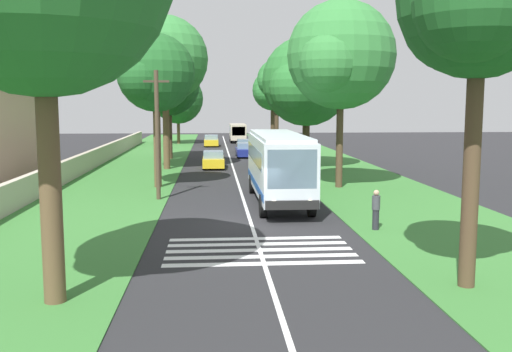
{
  "coord_description": "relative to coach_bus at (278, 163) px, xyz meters",
  "views": [
    {
      "loc": [
        -25.04,
        1.67,
        5.31
      ],
      "look_at": [
        4.27,
        -0.54,
        1.6
      ],
      "focal_mm": 40.28,
      "sensor_mm": 36.0,
      "label": 1
    }
  ],
  "objects": [
    {
      "name": "roadside_tree_right_4",
      "position": [
        34.75,
        -3.65,
        5.75
      ],
      "size": [
        5.45,
        4.47,
        10.26
      ],
      "color": "#3D2D1E",
      "rests_on": "grass_verge_right"
    },
    {
      "name": "roadside_tree_right_3",
      "position": [
        -14.59,
        -3.72,
        5.89
      ],
      "size": [
        5.69,
        4.5,
        10.44
      ],
      "color": "#4C3826",
      "rests_on": "grass_verge_right"
    },
    {
      "name": "grass_verge_right",
      "position": [
        9.7,
        -6.4,
        -2.13
      ],
      "size": [
        120.0,
        8.0,
        0.04
      ],
      "primitive_type": "cube",
      "color": "#387533",
      "rests_on": "ground"
    },
    {
      "name": "roadside_tree_left_4",
      "position": [
        6.29,
        7.07,
        4.95
      ],
      "size": [
        5.46,
        4.87,
        9.63
      ],
      "color": "brown",
      "rests_on": "grass_verge_left"
    },
    {
      "name": "zebra_crossing",
      "position": [
        -9.97,
        1.8,
        -2.14
      ],
      "size": [
        4.05,
        6.8,
        0.01
      ],
      "color": "silver",
      "rests_on": "ground"
    },
    {
      "name": "trailing_car_3",
      "position": [
        41.9,
        3.66,
        -1.48
      ],
      "size": [
        4.3,
        1.78,
        1.43
      ],
      "color": "gold",
      "rests_on": "ground"
    },
    {
      "name": "trailing_car_1",
      "position": [
        27.01,
        0.25,
        -1.48
      ],
      "size": [
        4.3,
        1.78,
        1.43
      ],
      "color": "navy",
      "rests_on": "ground"
    },
    {
      "name": "pedestrian",
      "position": [
        -7.08,
        -3.34,
        -1.24
      ],
      "size": [
        0.34,
        0.34,
        1.69
      ],
      "color": "#26262D",
      "rests_on": "grass_verge_right"
    },
    {
      "name": "trailing_car_0",
      "position": [
        17.22,
        3.43,
        -1.48
      ],
      "size": [
        4.3,
        1.78,
        1.43
      ],
      "color": "gold",
      "rests_on": "ground"
    },
    {
      "name": "trailing_car_2",
      "position": [
        32.6,
        -0.04,
        -1.48
      ],
      "size": [
        4.3,
        1.78,
        1.43
      ],
      "color": "black",
      "rests_on": "ground"
    },
    {
      "name": "roadside_tree_left_1",
      "position": [
        16.65,
        7.39,
        6.5
      ],
      "size": [
        8.4,
        6.87,
        12.26
      ],
      "color": "brown",
      "rests_on": "grass_verge_left"
    },
    {
      "name": "grass_verge_left",
      "position": [
        9.7,
        10.0,
        -2.13
      ],
      "size": [
        120.0,
        8.0,
        0.04
      ],
      "primitive_type": "cube",
      "color": "#387533",
      "rests_on": "ground"
    },
    {
      "name": "roadside_wall",
      "position": [
        14.7,
        13.4,
        -1.36
      ],
      "size": [
        70.0,
        0.4,
        1.49
      ],
      "primitive_type": "cube",
      "color": "#B2A893",
      "rests_on": "grass_verge_left"
    },
    {
      "name": "centre_line",
      "position": [
        9.7,
        1.8,
        -2.14
      ],
      "size": [
        110.0,
        0.16,
        0.01
      ],
      "primitive_type": "cube",
      "color": "silver",
      "rests_on": "ground"
    },
    {
      "name": "roadside_tree_left_0",
      "position": [
        46.56,
        8.15,
        3.66
      ],
      "size": [
        7.87,
        6.61,
        9.25
      ],
      "color": "brown",
      "rests_on": "grass_verge_left"
    },
    {
      "name": "ground",
      "position": [
        -5.3,
        1.8,
        -2.15
      ],
      "size": [
        160.0,
        160.0,
        0.0
      ],
      "primitive_type": "plane",
      "color": "#262628"
    },
    {
      "name": "roadside_tree_right_2",
      "position": [
        45.64,
        -4.34,
        4.81
      ],
      "size": [
        6.13,
        5.37,
        9.75
      ],
      "color": "#3D2D1E",
      "rests_on": "grass_verge_right"
    },
    {
      "name": "roadside_tree_right_1",
      "position": [
        5.63,
        -4.39,
        5.96
      ],
      "size": [
        8.09,
        6.73,
        11.63
      ],
      "color": "#4C3826",
      "rests_on": "grass_verge_right"
    },
    {
      "name": "utility_pole",
      "position": [
        1.45,
        6.5,
        1.57
      ],
      "size": [
        0.24,
        1.4,
        7.07
      ],
      "color": "#473828",
      "rests_on": "grass_verge_left"
    },
    {
      "name": "trailing_minibus_0",
      "position": [
        49.1,
        0.03,
        -0.6
      ],
      "size": [
        6.0,
        2.14,
        2.53
      ],
      "color": "#BFB299",
      "rests_on": "ground"
    },
    {
      "name": "roadside_tree_right_0",
      "position": [
        16.98,
        -4.09,
        4.77
      ],
      "size": [
        8.81,
        7.32,
        10.75
      ],
      "color": "#3D2D1E",
      "rests_on": "grass_verge_right"
    },
    {
      "name": "roadside_tree_left_2",
      "position": [
        25.42,
        7.78,
        4.8
      ],
      "size": [
        7.35,
        5.97,
        10.09
      ],
      "color": "#4C3826",
      "rests_on": "grass_verge_left"
    },
    {
      "name": "coach_bus",
      "position": [
        0.0,
        0.0,
        0.0
      ],
      "size": [
        11.16,
        2.62,
        3.73
      ],
      "color": "silver",
      "rests_on": "ground"
    }
  ]
}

